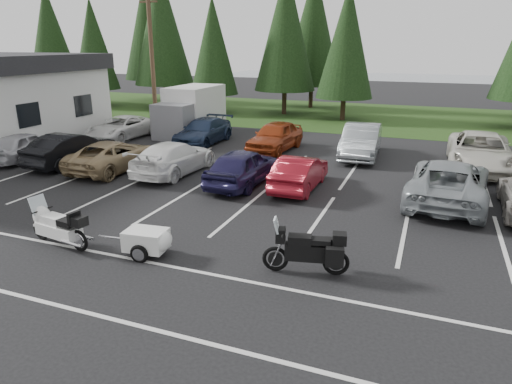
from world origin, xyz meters
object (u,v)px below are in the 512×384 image
object	(u,v)px
car_far_2	(275,136)
adventure_motorcycle	(306,246)
car_far_0	(122,128)
car_near_2	(113,155)
car_far_1	(203,131)
car_near_0	(25,146)
car_far_3	(361,141)
touring_motorcycle	(58,223)
car_near_5	(300,172)
car_far_4	(480,152)
box_truck	(188,111)
car_near_6	(449,182)
cargo_trailer	(146,242)
car_near_4	(243,167)
utility_pole	(152,57)
car_near_3	(174,158)
car_near_1	(71,149)

from	to	relation	value
car_far_2	adventure_motorcycle	bearing A→B (deg)	-63.60
car_far_0	car_far_2	size ratio (longest dim) A/B	1.05
car_near_2	car_far_1	xyz separation A→B (m)	(1.16, 6.54, 0.03)
car_near_0	car_far_3	size ratio (longest dim) A/B	0.84
touring_motorcycle	car_near_5	bearing A→B (deg)	65.66
car_far_4	touring_motorcycle	bearing A→B (deg)	-130.43
car_far_1	touring_motorcycle	distance (m)	14.08
box_truck	car_near_2	xyz separation A→B (m)	(1.03, -8.69, -0.78)
car_near_6	touring_motorcycle	xyz separation A→B (m)	(-10.32, -7.98, -0.09)
car_far_3	cargo_trailer	bearing A→B (deg)	-108.08
car_near_4	touring_motorcycle	size ratio (longest dim) A/B	1.77
car_far_3	adventure_motorcycle	bearing A→B (deg)	-90.14
car_near_0	car_near_5	xyz separation A→B (m)	(13.87, 0.37, -0.04)
utility_pole	car_far_1	xyz separation A→B (m)	(4.19, -1.65, -4.00)
car_near_2	cargo_trailer	distance (m)	9.47
utility_pole	car_near_3	distance (m)	10.49
car_near_3	car_near_5	bearing A→B (deg)	-179.38
box_truck	car_near_6	bearing A→B (deg)	-27.92
car_near_0	car_far_3	bearing A→B (deg)	-162.00
car_far_3	car_near_1	bearing A→B (deg)	-155.57
car_near_0	car_far_0	world-z (taller)	car_near_0
car_far_0	car_far_2	world-z (taller)	car_far_2
touring_motorcycle	adventure_motorcycle	size ratio (longest dim) A/B	1.04
car_far_3	car_near_4	bearing A→B (deg)	-122.56
box_truck	cargo_trailer	bearing A→B (deg)	-64.50
car_near_0	car_near_1	bearing A→B (deg)	176.65
car_near_0	car_far_0	bearing A→B (deg)	-106.10
utility_pole	car_near_2	bearing A→B (deg)	-69.68
car_far_3	car_far_4	size ratio (longest dim) A/B	0.84
car_near_5	car_near_6	world-z (taller)	car_near_6
car_near_3	car_near_6	world-z (taller)	car_near_6
car_near_4	car_near_5	bearing A→B (deg)	-169.97
box_truck	car_near_4	xyz separation A→B (m)	(7.37, -8.67, -0.70)
utility_pole	car_near_1	xyz separation A→B (m)	(0.57, -8.12, -3.94)
car_near_0	adventure_motorcycle	bearing A→B (deg)	152.94
car_near_4	car_near_5	xyz separation A→B (m)	(2.30, 0.32, -0.09)
box_truck	car_far_1	xyz separation A→B (m)	(2.19, -2.15, -0.75)
car_near_3	car_near_5	size ratio (longest dim) A/B	1.21
car_near_5	touring_motorcycle	xyz separation A→B (m)	(-4.88, -7.63, 0.03)
car_near_2	car_far_2	xyz separation A→B (m)	(5.57, 6.32, 0.10)
cargo_trailer	car_near_6	bearing A→B (deg)	38.80
box_truck	touring_motorcycle	size ratio (longest dim) A/B	2.25
utility_pole	car_near_2	world-z (taller)	utility_pole
car_far_1	car_far_3	size ratio (longest dim) A/B	0.98
car_near_3	adventure_motorcycle	bearing A→B (deg)	140.98
car_far_3	car_far_4	bearing A→B (deg)	-7.58
car_far_3	adventure_motorcycle	world-z (taller)	car_far_3
car_far_2	adventure_motorcycle	xyz separation A→B (m)	(5.14, -12.69, -0.05)
car_near_0	car_near_1	distance (m)	2.77
car_near_1	adventure_motorcycle	distance (m)	14.67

